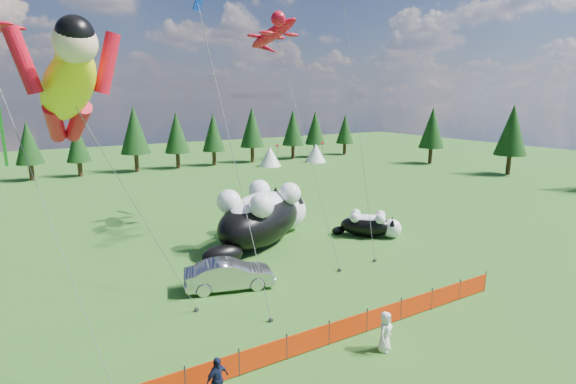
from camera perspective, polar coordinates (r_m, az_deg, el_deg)
name	(u,v)px	position (r m, az deg, el deg)	size (l,w,h in m)	color
ground	(272,320)	(21.12, -2.10, -15.98)	(160.00, 160.00, 0.00)	#0F3A0A
safety_fence	(308,341)	(18.64, 2.61, -18.33)	(22.06, 0.06, 1.10)	#262626
tree_line	(100,144)	(62.26, -22.80, 5.69)	(90.00, 4.00, 8.00)	black
festival_tents	(197,162)	(60.37, -11.50, 3.73)	(50.00, 3.20, 2.80)	white
cat_large	(264,215)	(30.82, -3.13, -2.98)	(10.07, 7.81, 4.06)	black
cat_small	(370,225)	(32.93, 10.37, -4.09)	(4.11, 3.96, 1.83)	black
car	(229,275)	(24.12, -7.46, -10.35)	(1.63, 4.67, 1.54)	#BBBBC1
spectator_c	(217,380)	(16.14, -8.98, -22.51)	(0.95, 0.48, 1.61)	#131936
spectator_e	(385,332)	(18.96, 12.24, -16.94)	(0.80, 0.52, 1.65)	silver
superhero_kite	(67,87)	(16.65, -26.22, 11.84)	(7.47, 5.57, 13.10)	yellow
gecko_kite	(273,34)	(34.35, -1.90, 19.46)	(4.99, 14.06, 17.62)	red
diamond_kite_a	(202,22)	(25.14, -10.84, 20.42)	(0.95, 7.82, 16.29)	#0C35BE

